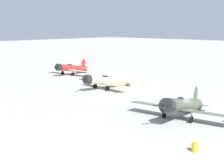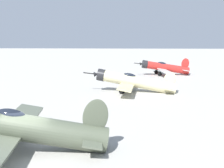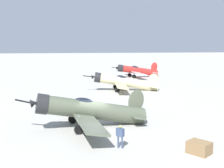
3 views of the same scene
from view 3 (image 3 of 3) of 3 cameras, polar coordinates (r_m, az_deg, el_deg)
name	(u,v)px [view 3 (image 3 of 3)]	position (r m, az deg, el deg)	size (l,w,h in m)	color
ground_plane	(95,127)	(25.69, -3.49, -8.50)	(400.00, 400.00, 0.00)	#A8A59E
airplane_foreground	(89,110)	(25.19, -4.63, -5.19)	(11.42, 12.36, 3.46)	#4C5442
airplane_mid_apron	(124,82)	(44.81, 2.45, 0.40)	(11.90, 10.30, 3.20)	beige
airplane_far_line	(136,71)	(62.67, 4.88, 2.68)	(10.68, 11.94, 3.29)	red
ground_crew_mechanic	(120,134)	(20.39, 1.64, -9.92)	(0.57, 0.43, 1.68)	#384766
equipment_crate	(199,148)	(20.49, 16.92, -11.99)	(1.76, 1.82, 0.82)	olive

